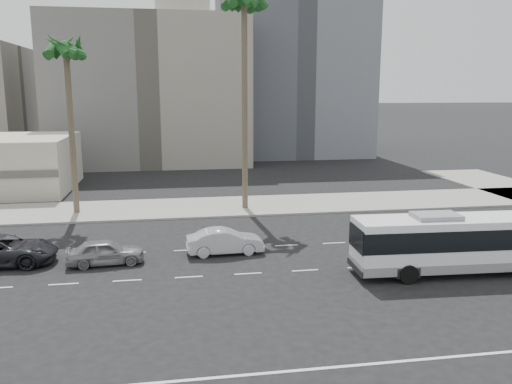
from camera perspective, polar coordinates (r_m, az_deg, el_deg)
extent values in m
plane|color=black|center=(28.26, 11.36, -8.12)|extent=(700.00, 700.00, 0.00)
cube|color=gray|center=(42.54, 4.04, -1.32)|extent=(120.00, 7.00, 0.15)
cube|color=slate|center=(69.95, -11.44, 10.71)|extent=(24.00, 18.00, 18.00)
cube|color=#53565F|center=(79.01, 3.71, 13.82)|extent=(20.00, 20.00, 26.00)
cube|color=beige|center=(275.32, -7.96, 13.64)|extent=(42.00, 42.00, 44.00)
cube|color=#565960|center=(261.99, 2.87, 16.72)|extent=(26.00, 26.00, 70.00)
cube|color=#565960|center=(296.58, 6.49, 15.03)|extent=(22.00, 22.00, 60.00)
cube|color=white|center=(28.43, 21.54, -5.00)|extent=(10.99, 2.86, 2.44)
cube|color=black|center=(28.35, 21.58, -4.36)|extent=(11.05, 2.93, 1.03)
cube|color=gray|center=(28.74, 21.38, -7.08)|extent=(11.01, 2.91, 0.47)
cube|color=gray|center=(27.42, 19.20, -2.58)|extent=(2.32, 1.60, 0.28)
cylinder|color=black|center=(31.59, 25.72, -6.07)|extent=(0.94, 0.28, 0.94)
cylinder|color=black|center=(26.30, 16.63, -8.76)|extent=(0.94, 0.28, 0.94)
cylinder|color=black|center=(28.36, 14.52, -7.19)|extent=(0.94, 0.28, 0.94)
imported|color=silver|center=(29.85, -3.42, -5.42)|extent=(1.70, 4.42, 1.44)
imported|color=gray|center=(29.16, -16.17, -6.32)|extent=(1.97, 4.17, 1.38)
imported|color=black|center=(31.07, -26.17, -5.75)|extent=(2.88, 5.85, 1.60)
cylinder|color=brown|center=(39.84, -1.25, 9.01)|extent=(0.43, 0.43, 15.50)
cylinder|color=brown|center=(40.70, -19.55, 5.90)|extent=(0.37, 0.37, 11.93)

